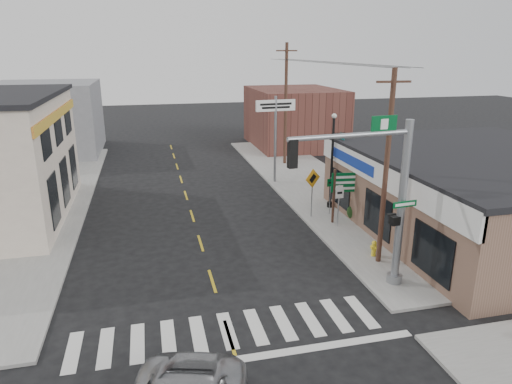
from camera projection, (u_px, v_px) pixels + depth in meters
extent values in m
plane|color=black|center=(230.00, 337.00, 15.27)|extent=(140.00, 140.00, 0.00)
cube|color=gray|center=(331.00, 198.00, 29.32)|extent=(6.00, 38.00, 0.13)
cube|color=gray|center=(28.00, 222.00, 25.30)|extent=(6.00, 38.00, 0.13)
cube|color=gold|center=(201.00, 243.00, 22.69)|extent=(0.12, 56.00, 0.01)
cube|color=silver|center=(227.00, 330.00, 15.64)|extent=(11.00, 2.20, 0.01)
cube|color=#7C5B4A|center=(485.00, 196.00, 23.48)|extent=(12.00, 14.00, 4.00)
cube|color=brown|center=(294.00, 118.00, 44.94)|extent=(8.00, 10.00, 5.60)
cube|color=gray|center=(47.00, 118.00, 41.54)|extent=(9.00, 10.00, 6.40)
cylinder|color=gray|center=(402.00, 205.00, 17.66)|extent=(0.31, 0.31, 6.64)
cylinder|color=gray|center=(348.00, 134.00, 16.26)|extent=(4.87, 0.18, 0.18)
cube|color=black|center=(288.00, 151.00, 15.91)|extent=(0.31, 0.24, 1.00)
cube|color=#03491F|center=(405.00, 204.00, 17.43)|extent=(1.05, 0.04, 0.24)
cube|color=#03491F|center=(382.00, 124.00, 16.46)|extent=(1.05, 0.05, 0.61)
cube|color=black|center=(395.00, 221.00, 17.74)|extent=(0.35, 0.29, 0.35)
cube|color=#4D3023|center=(334.00, 196.00, 24.62)|extent=(0.11, 0.11, 3.01)
cube|color=#4D3023|center=(357.00, 194.00, 24.94)|extent=(0.11, 0.11, 3.01)
cube|color=#115124|center=(347.00, 182.00, 24.50)|extent=(1.72, 0.05, 1.07)
cylinder|color=yellow|center=(374.00, 250.00, 20.91)|extent=(0.21, 0.21, 0.60)
sphere|color=yellow|center=(374.00, 243.00, 20.81)|extent=(0.24, 0.24, 0.24)
cylinder|color=gray|center=(312.00, 195.00, 25.56)|extent=(0.06, 0.06, 2.57)
cube|color=orange|center=(313.00, 178.00, 25.24)|extent=(1.09, 0.03, 1.09)
cylinder|color=black|center=(332.00, 163.00, 26.70)|extent=(0.15, 0.15, 5.42)
sphere|color=silver|center=(334.00, 116.00, 25.87)|extent=(0.29, 0.29, 0.29)
cube|color=#125957|center=(342.00, 145.00, 26.52)|extent=(0.02, 0.57, 1.46)
cylinder|color=gray|center=(275.00, 140.00, 31.94)|extent=(0.18, 0.18, 6.06)
cube|color=white|center=(276.00, 105.00, 31.23)|extent=(2.85, 0.18, 0.76)
cylinder|color=black|center=(429.00, 226.00, 20.25)|extent=(0.20, 0.20, 3.14)
ellipsoid|color=#24391B|center=(469.00, 264.00, 19.07)|extent=(1.38, 1.38, 1.03)
ellipsoid|color=black|center=(356.00, 212.00, 25.55)|extent=(1.07, 1.07, 0.81)
cylinder|color=#4D3721|center=(386.00, 170.00, 19.24)|extent=(0.22, 0.22, 8.40)
cube|color=#4D3721|center=(394.00, 82.00, 18.15)|extent=(1.46, 0.09, 0.09)
cylinder|color=#402B21|center=(286.00, 105.00, 36.72)|extent=(0.25, 0.25, 9.62)
cube|color=#402B21|center=(287.00, 51.00, 35.47)|extent=(1.67, 0.10, 0.10)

